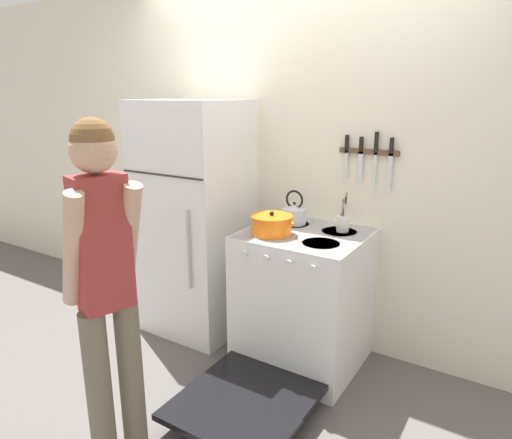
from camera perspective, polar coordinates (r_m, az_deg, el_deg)
ground_plane at (r=3.61m, az=3.89°, el=-13.16°), size 14.00×14.00×0.00m
wall_back at (r=3.23m, az=4.55°, el=7.34°), size 10.00×0.06×2.55m
refrigerator at (r=3.37m, az=-7.66°, el=0.10°), size 0.71×0.66×1.69m
stove_range at (r=2.99m, az=5.65°, el=-10.09°), size 0.74×1.40×0.89m
dutch_oven_pot at (r=2.79m, az=1.96°, el=-0.64°), size 0.30×0.26×0.14m
tea_kettle at (r=3.02m, az=4.81°, el=0.74°), size 0.20×0.16×0.23m
utensil_jar at (r=2.89m, az=10.81°, el=-0.31°), size 0.08×0.08×0.25m
person at (r=2.14m, az=-18.29°, el=-7.20°), size 0.33×0.39×1.64m
wall_knife_strip at (r=2.96m, az=13.94°, el=8.19°), size 0.38×0.03×0.36m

